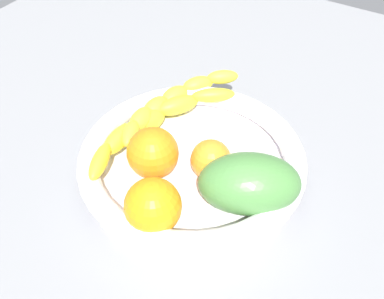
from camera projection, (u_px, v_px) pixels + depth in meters
The scene contains 8 objects.
kitchen_counter at pixel (192, 184), 65.59cm from camera, with size 120.00×120.00×3.00cm, color gray.
fruit_bowl at pixel (192, 163), 62.70cm from camera, with size 30.09×30.09×5.18cm.
banana_draped_left at pixel (151, 123), 65.81cm from camera, with size 11.56×25.54×4.16cm.
banana_draped_right at pixel (170, 102), 68.80cm from camera, with size 9.74×22.73×4.03cm.
orange_front at pixel (212, 158), 60.26cm from camera, with size 5.28×5.28×5.28cm, color orange.
orange_mid_left at pixel (153, 206), 53.63cm from camera, with size 6.74×6.74×6.74cm, color orange.
orange_mid_right at pixel (153, 153), 59.95cm from camera, with size 6.73×6.73×6.73cm, color orange.
mango_green at pixel (249, 183), 55.85cm from camera, with size 12.30×8.00×7.21cm, color #4B8540.
Camera 1 is at (22.94, -37.52, 50.41)cm, focal length 44.06 mm.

